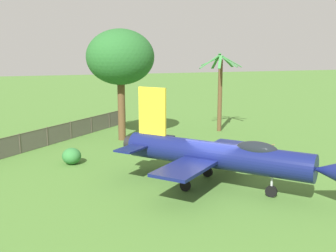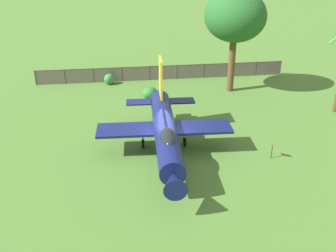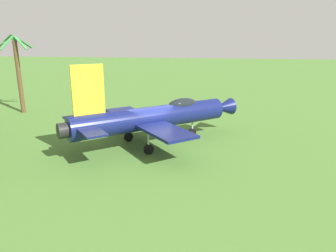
% 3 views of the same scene
% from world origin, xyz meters
% --- Properties ---
extents(ground_plane, '(200.00, 200.00, 0.00)m').
position_xyz_m(ground_plane, '(0.00, 0.00, 0.00)').
color(ground_plane, '#47722D').
extents(display_jet, '(10.78, 10.02, 5.27)m').
position_xyz_m(display_jet, '(-0.24, -0.21, 1.85)').
color(display_jet, '#111951').
rests_on(display_jet, ground_plane).
extents(shade_tree, '(5.00, 5.48, 9.02)m').
position_xyz_m(shade_tree, '(13.10, 2.30, 6.73)').
color(shade_tree, brown).
rests_on(shade_tree, ground_plane).
extents(perimeter_fence, '(17.38, 17.84, 1.48)m').
position_xyz_m(perimeter_fence, '(11.89, 9.25, 0.79)').
color(perimeter_fence, '#4C4238').
rests_on(perimeter_fence, ground_plane).
extents(shrub_near_fence, '(1.07, 0.90, 1.05)m').
position_xyz_m(shrub_near_fence, '(7.66, 12.57, 0.53)').
color(shrub_near_fence, '#387F3D').
rests_on(shrub_near_fence, ground_plane).
extents(shrub_by_tree, '(1.38, 1.23, 1.07)m').
position_xyz_m(shrub_by_tree, '(7.06, 6.97, 0.53)').
color(shrub_by_tree, '#2D7033').
rests_on(shrub_by_tree, ground_plane).
extents(info_plaque, '(0.52, 0.67, 1.14)m').
position_xyz_m(info_plaque, '(3.66, -5.77, 0.85)').
color(info_plaque, '#333333').
rests_on(info_plaque, ground_plane).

